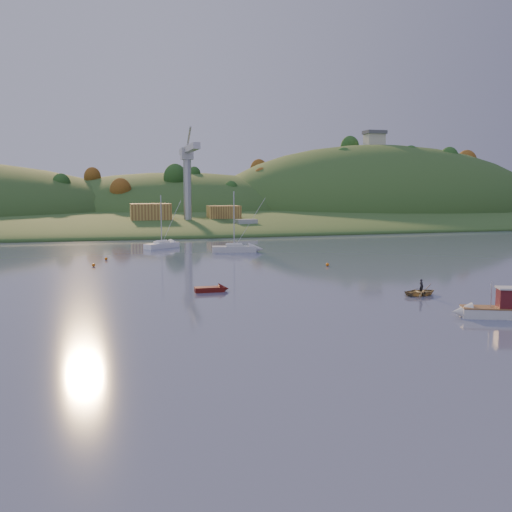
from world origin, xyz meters
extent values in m
plane|color=#3B4161|center=(0.00, 0.00, 0.00)|extent=(500.00, 500.00, 0.00)
cube|color=#26431B|center=(0.00, 230.00, 0.00)|extent=(620.00, 220.00, 1.50)
ellipsoid|color=#26431B|center=(0.00, 165.00, 0.00)|extent=(640.00, 150.00, 7.00)
ellipsoid|color=#26431B|center=(10.00, 210.00, 0.00)|extent=(140.00, 120.00, 36.00)
ellipsoid|color=#26431B|center=(95.00, 195.00, 0.00)|extent=(150.00, 130.00, 60.00)
cube|color=beige|center=(95.00, 195.00, 32.50)|extent=(8.00, 6.00, 5.00)
cube|color=#595960|center=(95.00, 195.00, 35.70)|extent=(9.00, 7.00, 1.50)
cube|color=slate|center=(5.00, 122.00, 1.20)|extent=(42.00, 16.00, 2.40)
cube|color=brown|center=(-8.00, 123.00, 4.80)|extent=(11.00, 8.00, 4.80)
cube|color=brown|center=(13.00, 124.00, 4.40)|extent=(9.00, 7.00, 4.00)
cylinder|color=#B7B7BC|center=(2.00, 120.00, 11.40)|extent=(2.20, 2.20, 18.00)
cube|color=#B7B7BC|center=(2.00, 120.00, 20.90)|extent=(3.20, 3.20, 3.20)
cube|color=#B7B7BC|center=(2.00, 111.00, 21.90)|extent=(1.80, 18.00, 1.60)
cube|color=#B7B7BC|center=(2.00, 125.00, 21.90)|extent=(1.80, 10.00, 1.60)
cube|color=silver|center=(13.67, 5.00, 0.45)|extent=(5.31, 3.54, 0.90)
cone|color=silver|center=(11.35, 5.93, 0.45)|extent=(2.29, 2.32, 1.80)
cube|color=brown|center=(13.67, 5.00, 0.92)|extent=(5.33, 3.58, 0.12)
cube|color=#541318|center=(14.97, 4.48, 1.80)|extent=(2.04, 1.99, 1.80)
cube|color=silver|center=(14.97, 4.48, 2.75)|extent=(2.30, 2.25, 0.15)
cylinder|color=silver|center=(13.67, 5.00, 2.10)|extent=(0.10, 0.10, 2.40)
cube|color=white|center=(-9.67, 72.25, 0.51)|extent=(7.19, 6.21, 1.01)
cube|color=white|center=(-9.67, 72.25, 1.06)|extent=(3.20, 2.99, 0.64)
cylinder|color=silver|center=(-9.67, 72.25, 5.61)|extent=(0.18, 0.18, 9.20)
cylinder|color=silver|center=(-9.67, 72.25, 1.31)|extent=(2.42, 1.88, 0.12)
cylinder|color=white|center=(-9.67, 72.25, 1.41)|extent=(2.27, 1.85, 0.36)
cube|color=silver|center=(2.46, 62.09, 0.55)|extent=(8.20, 3.57, 1.09)
cube|color=silver|center=(2.46, 62.09, 1.14)|extent=(3.21, 2.22, 0.69)
cylinder|color=silver|center=(2.46, 62.09, 6.04)|extent=(0.18, 0.18, 9.91)
cylinder|color=silver|center=(2.46, 62.09, 1.39)|extent=(3.15, 0.61, 0.12)
cylinder|color=silver|center=(2.46, 62.09, 1.49)|extent=(2.80, 0.78, 0.36)
imported|color=#907C4F|center=(13.30, 16.17, 0.38)|extent=(4.01, 3.12, 0.76)
imported|color=black|center=(13.30, 16.17, 0.77)|extent=(0.45, 0.61, 1.54)
cube|color=#57100C|center=(-8.74, 24.11, 0.28)|extent=(3.34, 1.37, 0.55)
cone|color=#57100C|center=(-7.09, 24.08, 0.28)|extent=(1.18, 1.34, 1.33)
cube|color=#4E5D67|center=(15.83, 108.00, 0.83)|extent=(13.43, 6.57, 1.65)
cube|color=#B7B7BC|center=(15.83, 108.00, 2.21)|extent=(5.88, 3.59, 2.21)
sphere|color=orange|center=(11.98, 40.33, 0.25)|extent=(0.50, 0.50, 0.50)
sphere|color=orange|center=(-21.88, 48.58, 0.25)|extent=(0.50, 0.50, 0.50)
sphere|color=orange|center=(-20.09, 55.95, 0.25)|extent=(0.50, 0.50, 0.50)
camera|label=1|loc=(-19.59, -38.59, 11.74)|focal=40.00mm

